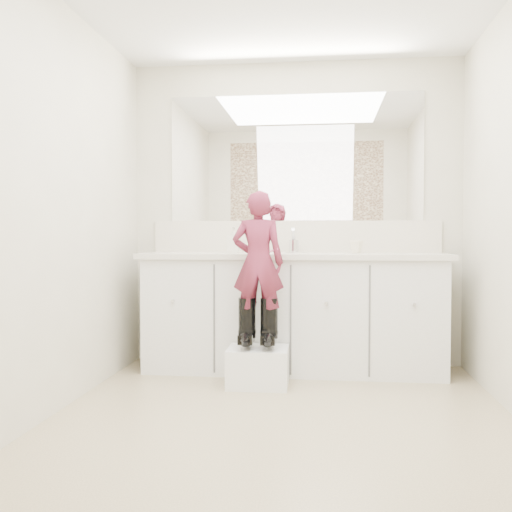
# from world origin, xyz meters

# --- Properties ---
(floor) EXTENTS (3.00, 3.00, 0.00)m
(floor) POSITION_xyz_m (0.00, 0.00, 0.00)
(floor) COLOR #847756
(floor) RESTS_ON ground
(wall_back) EXTENTS (2.60, 0.00, 2.60)m
(wall_back) POSITION_xyz_m (0.00, 1.50, 1.20)
(wall_back) COLOR beige
(wall_back) RESTS_ON floor
(wall_front) EXTENTS (2.60, 0.00, 2.60)m
(wall_front) POSITION_xyz_m (0.00, -1.50, 1.20)
(wall_front) COLOR beige
(wall_front) RESTS_ON floor
(wall_left) EXTENTS (0.00, 3.00, 3.00)m
(wall_left) POSITION_xyz_m (-1.30, 0.00, 1.20)
(wall_left) COLOR beige
(wall_left) RESTS_ON floor
(vanity_cabinet) EXTENTS (2.20, 0.55, 0.85)m
(vanity_cabinet) POSITION_xyz_m (0.00, 1.23, 0.42)
(vanity_cabinet) COLOR silver
(vanity_cabinet) RESTS_ON floor
(countertop) EXTENTS (2.28, 0.58, 0.04)m
(countertop) POSITION_xyz_m (0.00, 1.21, 0.87)
(countertop) COLOR beige
(countertop) RESTS_ON vanity_cabinet
(backsplash) EXTENTS (2.28, 0.03, 0.25)m
(backsplash) POSITION_xyz_m (0.00, 1.49, 1.02)
(backsplash) COLOR beige
(backsplash) RESTS_ON countertop
(mirror) EXTENTS (2.00, 0.02, 1.00)m
(mirror) POSITION_xyz_m (0.00, 1.49, 1.64)
(mirror) COLOR white
(mirror) RESTS_ON wall_back
(dot_panel) EXTENTS (2.00, 0.01, 1.20)m
(dot_panel) POSITION_xyz_m (0.00, -1.49, 1.65)
(dot_panel) COLOR #472819
(dot_panel) RESTS_ON wall_front
(faucet) EXTENTS (0.08, 0.08, 0.10)m
(faucet) POSITION_xyz_m (0.00, 1.38, 0.94)
(faucet) COLOR silver
(faucet) RESTS_ON countertop
(cup) EXTENTS (0.14, 0.14, 0.10)m
(cup) POSITION_xyz_m (0.48, 1.29, 0.94)
(cup) COLOR beige
(cup) RESTS_ON countertop
(soap_bottle) EXTENTS (0.10, 0.10, 0.20)m
(soap_bottle) POSITION_xyz_m (-0.45, 1.23, 0.99)
(soap_bottle) COLOR silver
(soap_bottle) RESTS_ON countertop
(step_stool) EXTENTS (0.41, 0.35, 0.26)m
(step_stool) POSITION_xyz_m (-0.21, 0.75, 0.13)
(step_stool) COLOR white
(step_stool) RESTS_ON floor
(boot_left) EXTENTS (0.13, 0.23, 0.34)m
(boot_left) POSITION_xyz_m (-0.29, 0.75, 0.43)
(boot_left) COLOR black
(boot_left) RESTS_ON step_stool
(boot_right) EXTENTS (0.13, 0.23, 0.34)m
(boot_right) POSITION_xyz_m (-0.14, 0.75, 0.43)
(boot_right) COLOR black
(boot_right) RESTS_ON step_stool
(toddler) EXTENTS (0.35, 0.24, 0.96)m
(toddler) POSITION_xyz_m (-0.21, 0.75, 0.84)
(toddler) COLOR #B53761
(toddler) RESTS_ON step_stool
(toothbrush) EXTENTS (0.14, 0.01, 0.06)m
(toothbrush) POSITION_xyz_m (-0.14, 0.75, 0.91)
(toothbrush) COLOR #DA548A
(toothbrush) RESTS_ON toddler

